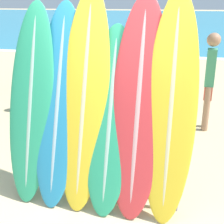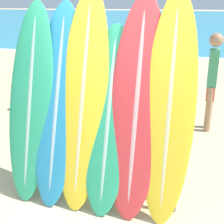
% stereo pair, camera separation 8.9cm
% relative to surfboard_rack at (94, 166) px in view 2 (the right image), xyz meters
% --- Properties ---
extents(ocean_water, '(120.00, 60.00, 0.01)m').
position_rel_surfboard_rack_xyz_m(ocean_water, '(0.09, 39.43, -0.44)').
color(ocean_water, teal).
rests_on(ocean_water, ground_plane).
extents(surfboard_rack, '(1.91, 0.04, 0.81)m').
position_rel_surfboard_rack_xyz_m(surfboard_rack, '(0.00, 0.00, 0.00)').
color(surfboard_rack, slate).
rests_on(surfboard_rack, ground_plane).
extents(surfboard_slot_0, '(0.54, 0.76, 2.26)m').
position_rel_surfboard_rack_xyz_m(surfboard_slot_0, '(-0.78, 0.07, 0.69)').
color(surfboard_slot_0, '#289E70').
rests_on(surfboard_slot_0, ground_plane).
extents(surfboard_slot_1, '(0.54, 0.85, 2.25)m').
position_rel_surfboard_rack_xyz_m(surfboard_slot_1, '(-0.46, 0.09, 0.69)').
color(surfboard_slot_1, teal).
rests_on(surfboard_slot_1, ground_plane).
extents(surfboard_slot_2, '(0.56, 0.87, 2.40)m').
position_rel_surfboard_rack_xyz_m(surfboard_slot_2, '(-0.15, 0.11, 0.76)').
color(surfboard_slot_2, yellow).
rests_on(surfboard_slot_2, ground_plane).
extents(surfboard_slot_3, '(0.53, 0.80, 2.01)m').
position_rel_surfboard_rack_xyz_m(surfboard_slot_3, '(0.16, 0.05, 0.57)').
color(surfboard_slot_3, '#289E70').
rests_on(surfboard_slot_3, ground_plane).
extents(surfboard_slot_4, '(0.59, 0.85, 2.33)m').
position_rel_surfboard_rack_xyz_m(surfboard_slot_4, '(0.46, 0.10, 0.73)').
color(surfboard_slot_4, red).
rests_on(surfboard_slot_4, ground_plane).
extents(surfboard_slot_5, '(0.54, 0.81, 2.37)m').
position_rel_surfboard_rack_xyz_m(surfboard_slot_5, '(0.80, 0.10, 0.74)').
color(surfboard_slot_5, yellow).
rests_on(surfboard_slot_5, ground_plane).
extents(person_near_water, '(0.23, 0.29, 1.73)m').
position_rel_surfboard_rack_xyz_m(person_near_water, '(1.34, 2.56, 0.50)').
color(person_near_water, '#A87A5B').
rests_on(person_near_water, ground_plane).
extents(person_mid_beach, '(0.28, 0.30, 1.77)m').
position_rel_surfboard_rack_xyz_m(person_mid_beach, '(-1.56, 2.70, 0.52)').
color(person_mid_beach, beige).
rests_on(person_mid_beach, ground_plane).
extents(person_far_left, '(0.29, 0.23, 1.71)m').
position_rel_surfboard_rack_xyz_m(person_far_left, '(-0.17, 7.88, 0.49)').
color(person_far_left, '#A87A5B').
rests_on(person_far_left, ground_plane).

